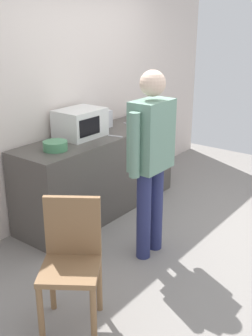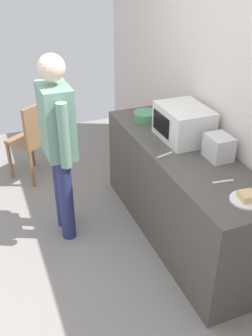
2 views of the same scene
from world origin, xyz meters
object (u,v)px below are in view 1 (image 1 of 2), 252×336
at_px(person_standing, 151,152).
at_px(fork_utensil, 129,124).
at_px(spoon_utensil, 115,136).
at_px(sandwich_plate, 141,118).
at_px(wooden_chair, 72,257).
at_px(salad_bowl, 55,146).
at_px(toaster, 101,119).
at_px(microwave, 80,123).

bearing_deg(person_standing, fork_utensil, 44.88).
bearing_deg(fork_utensil, spoon_utensil, -158.00).
height_order(sandwich_plate, wooden_chair, sandwich_plate).
height_order(person_standing, wooden_chair, person_standing).
bearing_deg(fork_utensil, salad_bowl, -177.06).
xyz_separation_m(toaster, wooden_chair, (-1.77, -1.24, -0.48)).
bearing_deg(sandwich_plate, fork_utensil, -177.87).
distance_m(microwave, wooden_chair, 1.85).
bearing_deg(salad_bowl, sandwich_plate, 2.80).
height_order(spoon_utensil, person_standing, person_standing).
relative_size(sandwich_plate, salad_bowl, 0.99).
relative_size(toaster, fork_utensil, 1.29).
bearing_deg(person_standing, spoon_utensil, 58.94).
height_order(microwave, salad_bowl, microwave).
bearing_deg(toaster, fork_utensil, -26.32).
bearing_deg(toaster, sandwich_plate, -14.41).
bearing_deg(wooden_chair, salad_bowl, 50.47).
bearing_deg(sandwich_plate, spoon_utensil, -164.27).
bearing_deg(spoon_utensil, toaster, 61.86).
bearing_deg(toaster, salad_bowl, -166.33).
height_order(fork_utensil, wooden_chair, wooden_chair).
xyz_separation_m(spoon_utensil, wooden_chair, (-1.57, -0.86, -0.39)).
bearing_deg(spoon_utensil, fork_utensil, 22.00).
bearing_deg(wooden_chair, fork_utensil, 27.17).
bearing_deg(toaster, spoon_utensil, -118.14).
bearing_deg(wooden_chair, spoon_utensil, 28.82).
height_order(microwave, person_standing, person_standing).
xyz_separation_m(toaster, person_standing, (-0.67, -1.16, -0.01)).
bearing_deg(fork_utensil, person_standing, -135.12).
relative_size(toaster, spoon_utensil, 1.29).
distance_m(spoon_utensil, person_standing, 0.92).
height_order(sandwich_plate, toaster, toaster).
relative_size(sandwich_plate, fork_utensil, 1.38).
xyz_separation_m(sandwich_plate, toaster, (-0.59, 0.15, 0.08)).
bearing_deg(salad_bowl, person_standing, -74.33).
distance_m(salad_bowl, spoon_utensil, 0.75).
bearing_deg(microwave, person_standing, -102.60).
distance_m(fork_utensil, wooden_chair, 2.39).
xyz_separation_m(salad_bowl, person_standing, (0.26, -0.93, 0.05)).
relative_size(sandwich_plate, wooden_chair, 0.25).
distance_m(sandwich_plate, toaster, 0.62).
relative_size(fork_utensil, spoon_utensil, 1.00).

